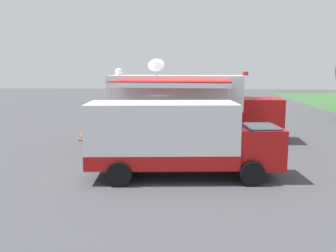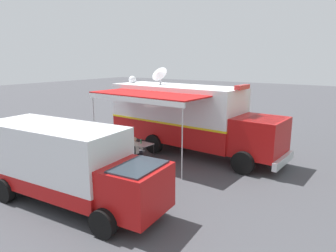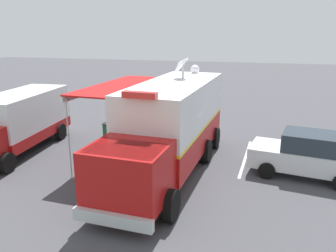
% 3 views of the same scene
% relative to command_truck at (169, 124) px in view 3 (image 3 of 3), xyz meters
% --- Properties ---
extents(ground_plane, '(100.00, 100.00, 0.00)m').
position_rel_command_truck_xyz_m(ground_plane, '(-0.07, -0.74, -1.94)').
color(ground_plane, '#47474C').
extents(lot_stripe, '(0.39, 4.80, 0.01)m').
position_rel_command_truck_xyz_m(lot_stripe, '(-2.97, -2.22, -1.94)').
color(lot_stripe, silver).
rests_on(lot_stripe, ground).
extents(command_truck, '(5.17, 9.61, 4.53)m').
position_rel_command_truck_xyz_m(command_truck, '(0.00, 0.00, 0.00)').
color(command_truck, '#B71414').
rests_on(command_truck, ground).
extents(folding_table, '(0.84, 0.84, 0.73)m').
position_rel_command_truck_xyz_m(folding_table, '(2.13, -1.27, -1.27)').
color(folding_table, silver).
rests_on(folding_table, ground).
extents(water_bottle, '(0.07, 0.07, 0.22)m').
position_rel_command_truck_xyz_m(water_bottle, '(2.11, -1.43, -1.11)').
color(water_bottle, '#3F9959').
rests_on(water_bottle, folding_table).
extents(folding_chair_at_table, '(0.51, 0.51, 0.87)m').
position_rel_command_truck_xyz_m(folding_chair_at_table, '(2.93, -1.24, -1.43)').
color(folding_chair_at_table, black).
rests_on(folding_chair_at_table, ground).
extents(folding_chair_beside_table, '(0.51, 0.51, 0.87)m').
position_rel_command_truck_xyz_m(folding_chair_beside_table, '(2.34, -2.12, -1.43)').
color(folding_chair_beside_table, black).
rests_on(folding_chair_beside_table, ground).
extents(seated_responder, '(0.68, 0.57, 1.25)m').
position_rel_command_truck_xyz_m(seated_responder, '(2.75, -1.23, -1.29)').
color(seated_responder, silver).
rests_on(seated_responder, ground).
extents(trash_bin, '(0.57, 0.57, 0.91)m').
position_rel_command_truck_xyz_m(trash_bin, '(4.06, -2.94, -1.49)').
color(trash_bin, '#235B33').
rests_on(trash_bin, ground).
extents(traffic_cone, '(0.36, 0.36, 0.58)m').
position_rel_command_truck_xyz_m(traffic_cone, '(0.91, -5.76, -1.66)').
color(traffic_cone, black).
rests_on(traffic_cone, ground).
extents(support_truck, '(2.79, 6.95, 2.70)m').
position_rel_command_truck_xyz_m(support_truck, '(7.38, -0.34, -0.56)').
color(support_truck, white).
rests_on(support_truck, ground).
extents(car_behind_truck, '(4.45, 2.54, 1.76)m').
position_rel_command_truck_xyz_m(car_behind_truck, '(-5.33, -0.80, -1.06)').
color(car_behind_truck, silver).
rests_on(car_behind_truck, ground).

